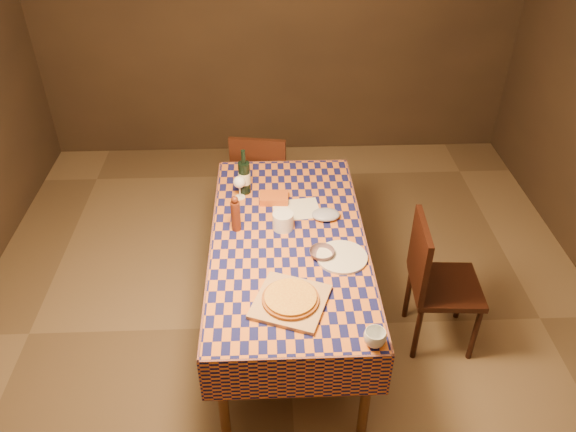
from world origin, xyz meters
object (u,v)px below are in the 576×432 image
at_px(cutting_board, 290,302).
at_px(chair_far, 261,178).
at_px(pizza, 291,298).
at_px(wine_bottle, 244,177).
at_px(white_plate, 342,257).
at_px(chair_right, 434,278).
at_px(bowl, 322,253).
at_px(dining_table, 288,248).

bearing_deg(cutting_board, chair_far, 95.64).
bearing_deg(pizza, cutting_board, 180.00).
distance_m(pizza, chair_far, 1.66).
bearing_deg(wine_bottle, chair_far, 79.84).
distance_m(wine_bottle, white_plate, 0.92).
xyz_separation_m(pizza, chair_right, (0.91, 0.43, -0.28)).
distance_m(bowl, white_plate, 0.12).
xyz_separation_m(pizza, bowl, (0.20, 0.37, -0.01)).
height_order(bowl, chair_right, chair_right).
distance_m(dining_table, chair_far, 1.10).
bearing_deg(dining_table, bowl, -43.54).
height_order(white_plate, chair_far, chair_far).
xyz_separation_m(cutting_board, chair_right, (0.91, 0.43, -0.26)).
xyz_separation_m(dining_table, cutting_board, (-0.01, -0.55, 0.09)).
distance_m(cutting_board, pizza, 0.03).
distance_m(bowl, wine_bottle, 0.84).
height_order(wine_bottle, white_plate, wine_bottle).
bearing_deg(pizza, wine_bottle, 103.77).
bearing_deg(dining_table, chair_far, 99.05).
distance_m(bowl, chair_right, 0.77).
distance_m(white_plate, chair_far, 1.39).
bearing_deg(dining_table, cutting_board, -91.14).
height_order(wine_bottle, chair_right, wine_bottle).
relative_size(dining_table, white_plate, 6.21).
xyz_separation_m(dining_table, bowl, (0.19, -0.18, 0.10)).
distance_m(dining_table, white_plate, 0.37).
height_order(cutting_board, chair_far, chair_far).
xyz_separation_m(pizza, chair_far, (-0.16, 1.63, -0.28)).
bearing_deg(pizza, dining_table, 88.86).
bearing_deg(pizza, chair_far, 95.64).
bearing_deg(pizza, white_plate, 48.40).
bearing_deg(cutting_board, pizza, 0.00).
bearing_deg(chair_right, white_plate, -172.48).
distance_m(chair_far, chair_right, 1.61).
bearing_deg(dining_table, wine_bottle, 117.84).
height_order(bowl, white_plate, bowl).
distance_m(cutting_board, wine_bottle, 1.10).
distance_m(dining_table, chair_right, 0.93).
distance_m(pizza, bowl, 0.42).
relative_size(pizza, chair_right, 0.39).
bearing_deg(chair_far, white_plate, -69.65).
bearing_deg(chair_far, bowl, -74.04).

